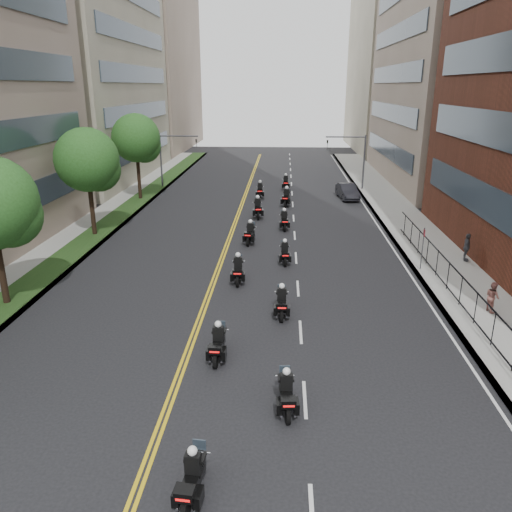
{
  "coord_description": "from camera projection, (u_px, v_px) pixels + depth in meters",
  "views": [
    {
      "loc": [
        2.33,
        -9.81,
        10.3
      ],
      "look_at": [
        0.93,
        15.34,
        1.68
      ],
      "focal_mm": 35.0,
      "sensor_mm": 36.0,
      "label": 1
    }
  ],
  "objects": [
    {
      "name": "motorcycle_2",
      "position": [
        218.0,
        345.0,
        19.64
      ],
      "size": [
        0.5,
        2.16,
        1.59
      ],
      "rotation": [
        0.0,
        0.0,
        -0.02
      ],
      "color": "black",
      "rests_on": "ground"
    },
    {
      "name": "ground",
      "position": [
        186.0,
        511.0,
        12.72
      ],
      "size": [
        160.0,
        160.0,
        0.0
      ],
      "primitive_type": "plane",
      "color": "black",
      "rests_on": "ground"
    },
    {
      "name": "building_left_far",
      "position": [
        140.0,
        69.0,
        83.35
      ],
      "size": [
        16.0,
        28.0,
        26.0
      ],
      "primitive_type": "cube",
      "color": "gray",
      "rests_on": "ground"
    },
    {
      "name": "motorcycle_0",
      "position": [
        192.0,
        480.0,
        12.93
      ],
      "size": [
        0.57,
        2.1,
        1.55
      ],
      "rotation": [
        0.0,
        0.0,
        -0.09
      ],
      "color": "black",
      "rests_on": "ground"
    },
    {
      "name": "traffic_signal_left",
      "position": [
        170.0,
        153.0,
        51.7
      ],
      "size": [
        4.09,
        0.2,
        5.6
      ],
      "color": "#3F3F44",
      "rests_on": "ground"
    },
    {
      "name": "street_trees",
      "position": [
        55.0,
        179.0,
        29.21
      ],
      "size": [
        4.4,
        38.4,
        7.98
      ],
      "color": "black",
      "rests_on": "ground"
    },
    {
      "name": "motorcycle_5",
      "position": [
        285.0,
        254.0,
        30.35
      ],
      "size": [
        0.5,
        2.06,
        1.52
      ],
      "rotation": [
        0.0,
        0.0,
        0.05
      ],
      "color": "black",
      "rests_on": "ground"
    },
    {
      "name": "grass_strip",
      "position": [
        100.0,
        230.0,
        36.87
      ],
      "size": [
        2.0,
        90.0,
        0.04
      ],
      "primitive_type": "cube",
      "color": "#193A15",
      "rests_on": "sidewalk_left"
    },
    {
      "name": "building_right_far",
      "position": [
        404.0,
        68.0,
        81.06
      ],
      "size": [
        15.0,
        28.0,
        26.0
      ],
      "primitive_type": "cube",
      "color": "gray",
      "rests_on": "ground"
    },
    {
      "name": "building_right_tan",
      "position": [
        469.0,
        38.0,
        52.08
      ],
      "size": [
        15.11,
        28.0,
        30.0
      ],
      "color": "gray",
      "rests_on": "ground"
    },
    {
      "name": "motorcycle_8",
      "position": [
        258.0,
        209.0,
        40.82
      ],
      "size": [
        0.7,
        2.51,
        1.85
      ],
      "rotation": [
        0.0,
        0.0,
        0.1
      ],
      "color": "black",
      "rests_on": "ground"
    },
    {
      "name": "motorcycle_3",
      "position": [
        282.0,
        303.0,
        23.36
      ],
      "size": [
        0.5,
        2.16,
        1.59
      ],
      "rotation": [
        0.0,
        0.0,
        0.02
      ],
      "color": "black",
      "rests_on": "ground"
    },
    {
      "name": "parked_sedan",
      "position": [
        347.0,
        191.0,
        47.7
      ],
      "size": [
        2.0,
        4.45,
        1.42
      ],
      "primitive_type": "imported",
      "rotation": [
        0.0,
        0.0,
        0.12
      ],
      "color": "black",
      "rests_on": "ground"
    },
    {
      "name": "building_left_mid",
      "position": [
        61.0,
        20.0,
        53.71
      ],
      "size": [
        16.11,
        28.0,
        34.0
      ],
      "color": "gray",
      "rests_on": "ground"
    },
    {
      "name": "motorcycle_7",
      "position": [
        284.0,
        221.0,
        37.53
      ],
      "size": [
        0.57,
        2.2,
        1.62
      ],
      "rotation": [
        0.0,
        0.0,
        0.07
      ],
      "color": "black",
      "rests_on": "ground"
    },
    {
      "name": "motorcycle_11",
      "position": [
        286.0,
        183.0,
        51.95
      ],
      "size": [
        0.53,
        2.27,
        1.68
      ],
      "rotation": [
        0.0,
        0.0,
        0.02
      ],
      "color": "black",
      "rests_on": "ground"
    },
    {
      "name": "motorcycle_6",
      "position": [
        250.0,
        234.0,
        34.16
      ],
      "size": [
        0.64,
        2.25,
        1.66
      ],
      "rotation": [
        0.0,
        0.0,
        -0.11
      ],
      "color": "black",
      "rests_on": "ground"
    },
    {
      "name": "iron_fence",
      "position": [
        468.0,
        299.0,
        23.19
      ],
      "size": [
        0.05,
        28.0,
        1.5
      ],
      "color": "black",
      "rests_on": "sidewalk_right"
    },
    {
      "name": "motorcycle_10",
      "position": [
        260.0,
        191.0,
        47.94
      ],
      "size": [
        0.55,
        2.33,
        1.72
      ],
      "rotation": [
        0.0,
        0.0,
        0.03
      ],
      "color": "black",
      "rests_on": "ground"
    },
    {
      "name": "sidewalk_right",
      "position": [
        418.0,
        236.0,
        35.68
      ],
      "size": [
        4.0,
        90.0,
        0.15
      ],
      "primitive_type": "cube",
      "color": "gray",
      "rests_on": "ground"
    },
    {
      "name": "pedestrian_b",
      "position": [
        493.0,
        297.0,
        23.45
      ],
      "size": [
        0.71,
        0.83,
        1.48
      ],
      "primitive_type": "imported",
      "rotation": [
        0.0,
        0.0,
        1.81
      ],
      "color": "#945951",
      "rests_on": "sidewalk_right"
    },
    {
      "name": "traffic_signal_right",
      "position": [
        355.0,
        154.0,
        50.7
      ],
      "size": [
        4.09,
        0.2,
        5.6
      ],
      "color": "#3F3F44",
      "rests_on": "ground"
    },
    {
      "name": "sidewalk_left",
      "position": [
        89.0,
        231.0,
        36.94
      ],
      "size": [
        4.0,
        90.0,
        0.15
      ],
      "primitive_type": "cube",
      "color": "gray",
      "rests_on": "ground"
    },
    {
      "name": "motorcycle_4",
      "position": [
        238.0,
        271.0,
        27.38
      ],
      "size": [
        0.55,
        2.28,
        1.68
      ],
      "rotation": [
        0.0,
        0.0,
        0.05
      ],
      "color": "black",
      "rests_on": "ground"
    },
    {
      "name": "motorcycle_1",
      "position": [
        286.0,
        395.0,
        16.49
      ],
      "size": [
        0.56,
        2.1,
        1.55
      ],
      "rotation": [
        0.0,
        0.0,
        0.09
      ],
      "color": "black",
      "rests_on": "ground"
    },
    {
      "name": "motorcycle_9",
      "position": [
        286.0,
        198.0,
        44.77
      ],
      "size": [
        0.73,
        2.44,
        1.81
      ],
      "rotation": [
        0.0,
        0.0,
        -0.13
      ],
      "color": "black",
      "rests_on": "ground"
    },
    {
      "name": "pedestrian_c",
      "position": [
        467.0,
        247.0,
        30.22
      ],
      "size": [
        0.69,
        1.09,
        1.72
      ],
      "primitive_type": "imported",
      "rotation": [
        0.0,
        0.0,
        1.29
      ],
      "color": "#42444A",
      "rests_on": "sidewalk_right"
    }
  ]
}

